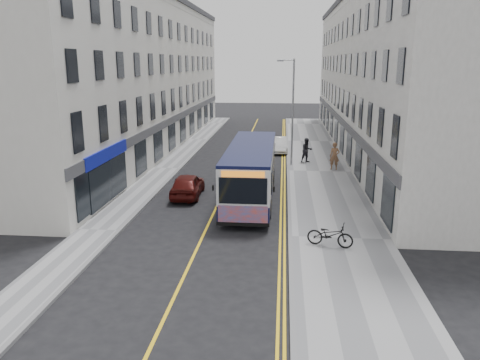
% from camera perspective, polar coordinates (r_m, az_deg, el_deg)
% --- Properties ---
extents(ground, '(140.00, 140.00, 0.00)m').
position_cam_1_polar(ground, '(22.91, -4.00, -5.68)').
color(ground, black).
rests_on(ground, ground).
extents(pavement_east, '(4.50, 64.00, 0.12)m').
position_cam_1_polar(pavement_east, '(34.24, 9.66, 0.99)').
color(pavement_east, gray).
rests_on(pavement_east, ground).
extents(pavement_west, '(2.00, 64.00, 0.12)m').
position_cam_1_polar(pavement_west, '(35.19, -8.92, 1.38)').
color(pavement_west, gray).
rests_on(pavement_west, ground).
extents(kerb_east, '(0.18, 64.00, 0.13)m').
position_cam_1_polar(kerb_east, '(34.13, 5.89, 1.09)').
color(kerb_east, slate).
rests_on(kerb_east, ground).
extents(kerb_west, '(0.18, 64.00, 0.13)m').
position_cam_1_polar(kerb_west, '(34.96, -7.33, 1.36)').
color(kerb_west, slate).
rests_on(kerb_west, ground).
extents(road_centre_line, '(0.12, 64.00, 0.01)m').
position_cam_1_polar(road_centre_line, '(34.33, -0.80, 1.14)').
color(road_centre_line, yellow).
rests_on(road_centre_line, ground).
extents(road_dbl_yellow_inner, '(0.10, 64.00, 0.01)m').
position_cam_1_polar(road_dbl_yellow_inner, '(34.14, 5.13, 1.01)').
color(road_dbl_yellow_inner, yellow).
rests_on(road_dbl_yellow_inner, ground).
extents(road_dbl_yellow_outer, '(0.10, 64.00, 0.01)m').
position_cam_1_polar(road_dbl_yellow_outer, '(34.15, 5.47, 1.00)').
color(road_dbl_yellow_outer, yellow).
rests_on(road_dbl_yellow_outer, ground).
extents(terrace_east, '(6.00, 46.00, 13.00)m').
position_cam_1_polar(terrace_east, '(43.00, 16.30, 11.98)').
color(terrace_east, silver).
rests_on(terrace_east, ground).
extents(terrace_west, '(6.00, 46.00, 13.00)m').
position_cam_1_polar(terrace_west, '(44.09, -11.52, 12.30)').
color(terrace_west, silver).
rests_on(terrace_west, ground).
extents(streetlamp, '(1.32, 0.18, 8.00)m').
position_cam_1_polar(streetlamp, '(35.41, 6.33, 8.64)').
color(streetlamp, '#92959A').
rests_on(streetlamp, ground).
extents(city_bus, '(2.56, 10.95, 3.18)m').
position_cam_1_polar(city_bus, '(26.80, 1.37, 1.19)').
color(city_bus, '#0B0F33').
rests_on(city_bus, ground).
extents(bicycle, '(2.07, 1.16, 1.03)m').
position_cam_1_polar(bicycle, '(20.39, 10.93, -6.57)').
color(bicycle, black).
rests_on(bicycle, pavement_east).
extents(pedestrian_near, '(0.79, 0.59, 1.98)m').
position_cam_1_polar(pedestrian_near, '(34.74, 11.46, 2.87)').
color(pedestrian_near, brown).
rests_on(pedestrian_near, pavement_east).
extents(pedestrian_far, '(1.14, 1.04, 1.90)m').
position_cam_1_polar(pedestrian_far, '(36.88, 8.15, 3.60)').
color(pedestrian_far, black).
rests_on(pedestrian_far, pavement_east).
extents(car_white, '(1.63, 4.01, 1.29)m').
position_cam_1_polar(car_white, '(41.55, 4.73, 4.30)').
color(car_white, white).
rests_on(car_white, ground).
extents(car_maroon, '(1.75, 4.12, 1.39)m').
position_cam_1_polar(car_maroon, '(27.84, -6.42, -0.61)').
color(car_maroon, '#4D0F0C').
rests_on(car_maroon, ground).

